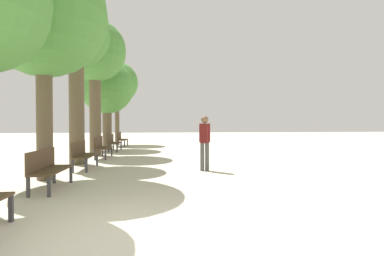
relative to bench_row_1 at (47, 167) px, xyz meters
The scene contains 12 objects.
ground_plane 3.76m from the bench_row_1, 54.49° to the right, with size 80.00×80.00×0.00m, color beige.
bench_row_1 is the anchor object (origin of this frame).
bench_row_2 3.01m from the bench_row_1, 90.00° to the left, with size 0.50×1.56×0.92m.
bench_row_3 6.02m from the bench_row_1, 90.00° to the left, with size 0.50×1.56×0.92m.
bench_row_4 9.04m from the bench_row_1, 90.00° to the left, with size 0.50×1.56×0.92m.
bench_row_5 12.05m from the bench_row_1, 90.00° to the left, with size 0.50×1.56×0.92m.
tree_row_1 4.09m from the bench_row_1, 112.81° to the left, with size 3.34×3.34×6.11m.
tree_row_2 5.85m from the bench_row_1, 96.98° to the left, with size 2.42×2.42×5.98m.
tree_row_3 8.38m from the bench_row_1, 94.09° to the left, with size 2.86×2.86×6.32m.
tree_row_4 10.59m from the bench_row_1, 92.91° to the left, with size 2.99×2.99×5.03m.
tree_row_5 14.31m from the bench_row_1, 92.14° to the left, with size 2.86×2.86×5.68m.
pedestrian_near 4.59m from the bench_row_1, 29.79° to the left, with size 0.35×0.29×1.75m.
Camera 1 is at (0.51, -4.11, 1.55)m, focal length 28.00 mm.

